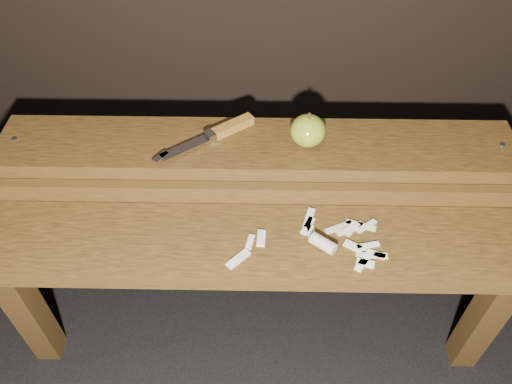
{
  "coord_description": "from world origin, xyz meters",
  "views": [
    {
      "loc": [
        0.01,
        -0.7,
        1.25
      ],
      "look_at": [
        0.0,
        0.06,
        0.45
      ],
      "focal_mm": 35.0,
      "sensor_mm": 36.0,
      "label": 1
    }
  ],
  "objects_px": {
    "bench_front_tier": "(255,262)",
    "apple": "(308,131)",
    "knife": "(221,132)",
    "bench_rear_tier": "(257,170)"
  },
  "relations": [
    {
      "from": "bench_front_tier",
      "to": "apple",
      "type": "height_order",
      "value": "apple"
    },
    {
      "from": "bench_front_tier",
      "to": "knife",
      "type": "distance_m",
      "value": 0.31
    },
    {
      "from": "bench_front_tier",
      "to": "knife",
      "type": "relative_size",
      "value": 5.42
    },
    {
      "from": "apple",
      "to": "knife",
      "type": "height_order",
      "value": "apple"
    },
    {
      "from": "apple",
      "to": "knife",
      "type": "bearing_deg",
      "value": 173.34
    },
    {
      "from": "bench_front_tier",
      "to": "knife",
      "type": "bearing_deg",
      "value": 108.29
    },
    {
      "from": "bench_front_tier",
      "to": "bench_rear_tier",
      "type": "distance_m",
      "value": 0.23
    },
    {
      "from": "apple",
      "to": "bench_rear_tier",
      "type": "bearing_deg",
      "value": -177.83
    },
    {
      "from": "bench_rear_tier",
      "to": "apple",
      "type": "height_order",
      "value": "apple"
    },
    {
      "from": "bench_rear_tier",
      "to": "knife",
      "type": "xyz_separation_m",
      "value": [
        -0.08,
        0.03,
        0.1
      ]
    }
  ]
}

